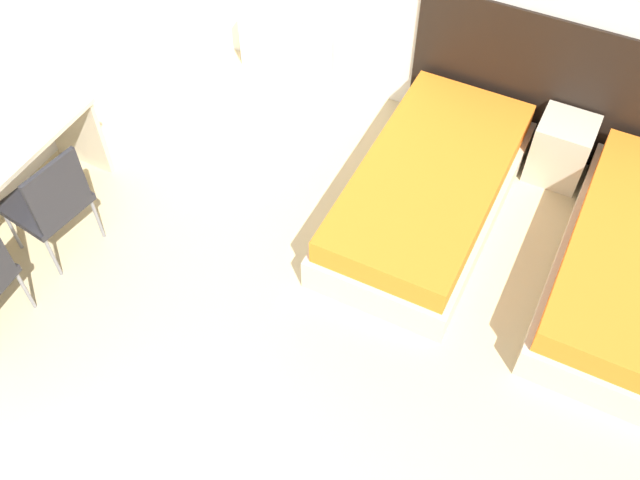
{
  "coord_description": "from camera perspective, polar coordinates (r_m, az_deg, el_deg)",
  "views": [
    {
      "loc": [
        1.2,
        0.05,
        3.92
      ],
      "look_at": [
        0.0,
        2.44,
        0.55
      ],
      "focal_mm": 40.0,
      "sensor_mm": 36.0,
      "label": 1
    }
  ],
  "objects": [
    {
      "name": "headboard_panel",
      "position": [
        5.51,
        20.11,
        10.59
      ],
      "size": [
        2.53,
        0.03,
        1.13
      ],
      "color": "black",
      "rests_on": "ground_plane"
    },
    {
      "name": "bed_near_window",
      "position": [
        5.06,
        8.63,
        3.86
      ],
      "size": [
        0.99,
        1.97,
        0.45
      ],
      "color": "beige",
      "rests_on": "ground_plane"
    },
    {
      "name": "bed_near_door",
      "position": [
        5.03,
        24.1,
        -1.92
      ],
      "size": [
        0.99,
        1.97,
        0.45
      ],
      "color": "beige",
      "rests_on": "ground_plane"
    },
    {
      "name": "nightstand",
      "position": [
        5.54,
        18.71,
        6.9
      ],
      "size": [
        0.39,
        0.37,
        0.5
      ],
      "color": "beige",
      "rests_on": "ground_plane"
    },
    {
      "name": "radiator",
      "position": [
        6.16,
        -2.81,
        14.97
      ],
      "size": [
        0.81,
        0.12,
        0.5
      ],
      "color": "silver",
      "rests_on": "ground_plane"
    },
    {
      "name": "chair_near_laptop",
      "position": [
        4.92,
        -20.82,
        3.0
      ],
      "size": [
        0.52,
        0.52,
        0.88
      ],
      "rotation": [
        0.0,
        0.0,
        -0.14
      ],
      "color": "#232328",
      "rests_on": "ground_plane"
    }
  ]
}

